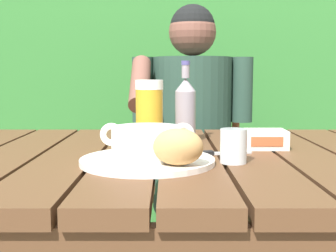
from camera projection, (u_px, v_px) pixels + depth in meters
dining_table at (187, 191)px, 1.10m from camera, size 1.28×0.90×0.77m
hedge_backdrop at (171, 72)px, 2.77m from camera, size 3.80×0.85×2.45m
chair_near_diner at (189, 177)px, 2.01m from camera, size 0.48×0.41×1.03m
person_eating at (191, 133)px, 1.78m from camera, size 0.48×0.47×1.24m
serving_plate at (146, 161)px, 0.96m from camera, size 0.29×0.29×0.01m
soup_bowl at (146, 142)px, 0.96m from camera, size 0.20×0.15×0.08m
bread_roll at (177, 147)px, 0.88m from camera, size 0.12×0.10×0.07m
beer_glass at (148, 113)px, 1.19m from camera, size 0.07×0.07×0.18m
beer_bottle at (183, 109)px, 1.26m from camera, size 0.06×0.06×0.23m
water_glass_small at (232, 146)px, 0.97m from camera, size 0.06×0.06×0.07m
butter_tub at (262, 139)px, 1.16m from camera, size 0.12×0.09×0.05m
table_knife at (211, 153)px, 1.06m from camera, size 0.16×0.06×0.01m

